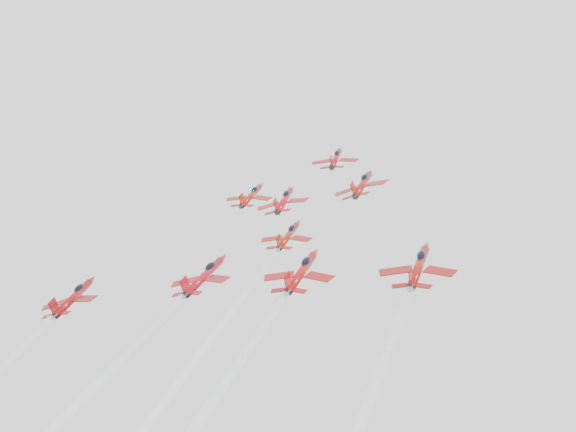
% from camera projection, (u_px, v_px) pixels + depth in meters
% --- Properties ---
extents(jet_lead, '(9.44, 11.38, 9.31)m').
position_uv_depth(jet_lead, '(336.00, 158.00, 157.40)').
color(jet_lead, maroon).
extents(jet_row2_left, '(9.01, 10.87, 8.89)m').
position_uv_depth(jet_row2_left, '(251.00, 195.00, 148.13)').
color(jet_row2_left, '#A71B0F').
extents(jet_row2_center, '(9.70, 11.69, 9.57)m').
position_uv_depth(jet_row2_center, '(284.00, 200.00, 141.42)').
color(jet_row2_center, '#AF1016').
extents(jet_row2_right, '(10.10, 12.19, 9.97)m').
position_uv_depth(jet_row2_right, '(363.00, 184.00, 139.83)').
color(jet_row2_right, maroon).
extents(jet_center, '(8.45, 72.00, 59.21)m').
position_uv_depth(jet_center, '(187.00, 390.00, 89.51)').
color(jet_center, '#9D1A0F').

